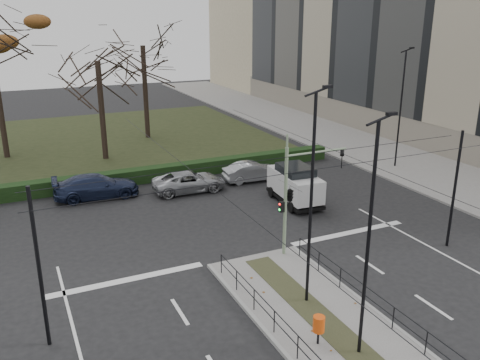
% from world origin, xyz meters
% --- Properties ---
extents(ground, '(140.00, 140.00, 0.00)m').
position_xyz_m(ground, '(0.00, 0.00, 0.00)').
color(ground, black).
rests_on(ground, ground).
extents(median_island, '(4.40, 15.00, 0.14)m').
position_xyz_m(median_island, '(0.00, -2.50, 0.07)').
color(median_island, slate).
rests_on(median_island, ground).
extents(sidewalk_east, '(8.00, 90.00, 0.14)m').
position_xyz_m(sidewalk_east, '(18.00, 22.00, 0.07)').
color(sidewalk_east, slate).
rests_on(sidewalk_east, ground).
extents(park, '(38.00, 26.00, 0.10)m').
position_xyz_m(park, '(-6.00, 32.00, 0.05)').
color(park, black).
rests_on(park, ground).
extents(hedge, '(38.00, 1.00, 1.00)m').
position_xyz_m(hedge, '(-6.00, 18.60, 0.50)').
color(hedge, black).
rests_on(hedge, ground).
extents(apartment_block, '(13.09, 52.10, 21.64)m').
position_xyz_m(apartment_block, '(27.97, 23.97, 10.39)').
color(apartment_block, tan).
rests_on(apartment_block, ground).
extents(median_railing, '(4.14, 13.24, 0.92)m').
position_xyz_m(median_railing, '(0.00, -2.60, 0.98)').
color(median_railing, black).
rests_on(median_railing, median_island).
extents(catenary, '(20.00, 34.00, 6.00)m').
position_xyz_m(catenary, '(0.00, 1.62, 3.42)').
color(catenary, black).
rests_on(catenary, ground).
extents(traffic_light, '(3.63, 2.06, 5.34)m').
position_xyz_m(traffic_light, '(1.78, 4.50, 3.25)').
color(traffic_light, gray).
rests_on(traffic_light, median_island).
extents(litter_bin, '(0.43, 0.43, 1.09)m').
position_xyz_m(litter_bin, '(-0.96, -2.19, 0.92)').
color(litter_bin, black).
rests_on(litter_bin, median_island).
extents(streetlamp_median_near, '(0.70, 0.14, 8.35)m').
position_xyz_m(streetlamp_median_near, '(0.09, -3.19, 4.38)').
color(streetlamp_median_near, black).
rests_on(streetlamp_median_near, median_island).
extents(streetlamp_median_far, '(0.73, 0.15, 8.70)m').
position_xyz_m(streetlamp_median_far, '(0.21, 0.40, 4.56)').
color(streetlamp_median_far, black).
rests_on(streetlamp_median_far, median_island).
extents(streetlamp_sidewalk, '(0.74, 0.15, 8.81)m').
position_xyz_m(streetlamp_sidewalk, '(16.61, 13.90, 4.62)').
color(streetlamp_sidewalk, black).
rests_on(streetlamp_sidewalk, sidewalk_east).
extents(parked_car_third, '(5.42, 2.50, 1.53)m').
position_xyz_m(parked_car_third, '(-5.32, 16.73, 0.77)').
color(parked_car_third, '#1C2441').
rests_on(parked_car_third, ground).
extents(parked_car_fourth, '(4.91, 2.41, 1.34)m').
position_xyz_m(parked_car_fourth, '(0.47, 15.42, 0.67)').
color(parked_car_fourth, '#93959A').
rests_on(parked_car_fourth, ground).
extents(white_van, '(2.30, 4.59, 2.39)m').
position_xyz_m(white_van, '(5.71, 10.62, 1.25)').
color(white_van, silver).
rests_on(white_van, ground).
extents(bare_tree_center, '(6.59, 6.59, 11.17)m').
position_xyz_m(bare_tree_center, '(1.96, 31.27, 7.89)').
color(bare_tree_center, black).
rests_on(bare_tree_center, park).
extents(bare_tree_near, '(7.50, 7.50, 10.23)m').
position_xyz_m(bare_tree_near, '(-3.08, 25.53, 7.24)').
color(bare_tree_near, black).
rests_on(bare_tree_near, park).
extents(parked_car_fifth, '(4.22, 1.72, 1.36)m').
position_xyz_m(parked_car_fifth, '(5.25, 15.60, 0.68)').
color(parked_car_fifth, '#93959A').
rests_on(parked_car_fifth, ground).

